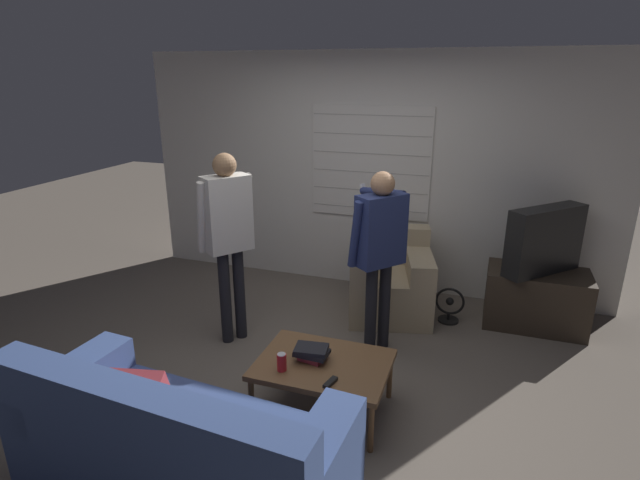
# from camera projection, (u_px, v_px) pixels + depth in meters

# --- Properties ---
(ground_plane) EXTENTS (16.00, 16.00, 0.00)m
(ground_plane) POSITION_uv_depth(u_px,v_px,m) (303.00, 377.00, 4.00)
(ground_plane) COLOR #665B51
(wall_back) EXTENTS (5.20, 0.08, 2.55)m
(wall_back) POSITION_uv_depth(u_px,v_px,m) (368.00, 174.00, 5.41)
(wall_back) COLOR silver
(wall_back) RESTS_ON ground_plane
(couch_blue) EXTENTS (1.93, 0.94, 0.90)m
(couch_blue) POSITION_uv_depth(u_px,v_px,m) (177.00, 451.00, 2.76)
(couch_blue) COLOR #384C7F
(couch_blue) RESTS_ON ground_plane
(armchair_beige) EXTENTS (0.96, 0.97, 0.84)m
(armchair_beige) POSITION_uv_depth(u_px,v_px,m) (390.00, 280.00, 5.00)
(armchair_beige) COLOR tan
(armchair_beige) RESTS_ON ground_plane
(coffee_table) EXTENTS (0.92, 0.68, 0.39)m
(coffee_table) POSITION_uv_depth(u_px,v_px,m) (323.00, 367.00, 3.51)
(coffee_table) COLOR brown
(coffee_table) RESTS_ON ground_plane
(tv_stand) EXTENTS (0.91, 0.52, 0.55)m
(tv_stand) POSITION_uv_depth(u_px,v_px,m) (536.00, 299.00, 4.75)
(tv_stand) COLOR #33281E
(tv_stand) RESTS_ON ground_plane
(tv) EXTENTS (0.70, 0.72, 0.62)m
(tv) POSITION_uv_depth(u_px,v_px,m) (544.00, 240.00, 4.56)
(tv) COLOR black
(tv) RESTS_ON tv_stand
(person_left_standing) EXTENTS (0.57, 0.77, 1.70)m
(person_left_standing) POSITION_uv_depth(u_px,v_px,m) (228.00, 226.00, 4.26)
(person_left_standing) COLOR black
(person_left_standing) RESTS_ON ground_plane
(person_right_standing) EXTENTS (0.53, 0.79, 1.58)m
(person_right_standing) POSITION_uv_depth(u_px,v_px,m) (379.00, 241.00, 4.13)
(person_right_standing) COLOR black
(person_right_standing) RESTS_ON ground_plane
(book_stack) EXTENTS (0.25, 0.19, 0.10)m
(book_stack) POSITION_uv_depth(u_px,v_px,m) (312.00, 353.00, 3.51)
(book_stack) COLOR maroon
(book_stack) RESTS_ON coffee_table
(soda_can) EXTENTS (0.07, 0.07, 0.13)m
(soda_can) POSITION_uv_depth(u_px,v_px,m) (282.00, 362.00, 3.39)
(soda_can) COLOR red
(soda_can) RESTS_ON coffee_table
(spare_remote) EXTENTS (0.07, 0.14, 0.02)m
(spare_remote) POSITION_uv_depth(u_px,v_px,m) (330.00, 382.00, 3.25)
(spare_remote) COLOR black
(spare_remote) RESTS_ON coffee_table
(floor_fan) EXTENTS (0.28, 0.20, 0.35)m
(floor_fan) POSITION_uv_depth(u_px,v_px,m) (449.00, 306.00, 4.86)
(floor_fan) COLOR black
(floor_fan) RESTS_ON ground_plane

